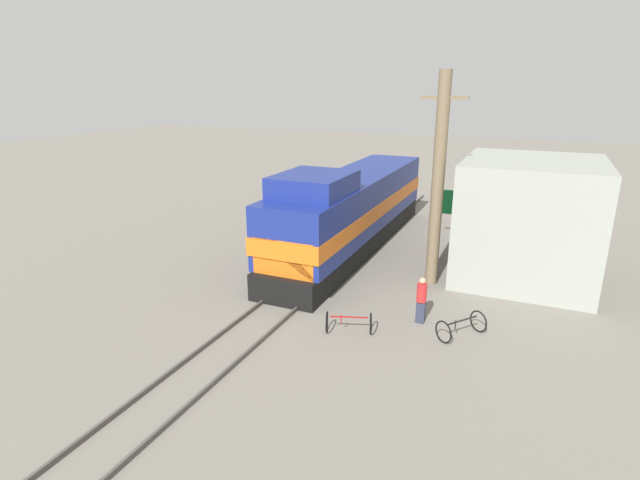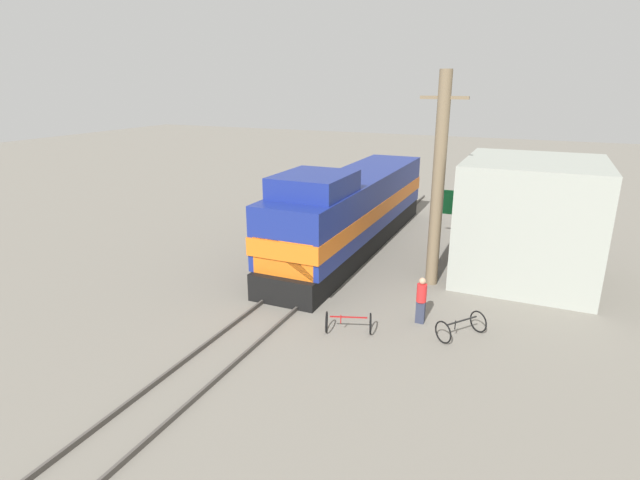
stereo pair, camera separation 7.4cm
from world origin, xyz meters
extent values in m
plane|color=slate|center=(0.00, 0.00, 0.00)|extent=(120.00, 120.00, 0.00)
cube|color=#4C4742|center=(-0.72, 0.00, 0.07)|extent=(0.08, 32.90, 0.15)
cube|color=#4C4742|center=(0.72, 0.00, 0.07)|extent=(0.08, 32.90, 0.15)
cube|color=black|center=(0.00, 3.69, 0.53)|extent=(2.69, 15.50, 1.06)
cube|color=navy|center=(0.00, 3.69, 2.34)|extent=(2.93, 14.88, 2.55)
cube|color=orange|center=(0.00, 3.69, 2.08)|extent=(2.97, 15.04, 0.70)
cube|color=orange|center=(0.00, -2.67, 1.77)|extent=(2.49, 2.17, 1.40)
cube|color=navy|center=(0.00, -0.96, 4.04)|extent=(2.75, 3.41, 0.85)
cylinder|color=#726047|center=(4.62, 0.54, 4.20)|extent=(0.49, 0.49, 8.40)
cube|color=#726047|center=(4.62, 0.54, 7.39)|extent=(1.80, 0.12, 0.12)
cylinder|color=#4C4C4C|center=(6.39, 1.30, 1.08)|extent=(0.05, 0.05, 2.16)
cone|color=#1959B2|center=(6.39, 1.30, 2.05)|extent=(1.94, 1.94, 0.44)
cube|color=#595959|center=(5.35, 3.31, 1.15)|extent=(0.12, 0.12, 2.30)
cube|color=#198C3F|center=(5.35, 3.31, 2.84)|extent=(1.90, 0.08, 1.08)
sphere|color=#236028|center=(6.07, 1.52, 0.56)|extent=(1.12, 1.12, 1.12)
cube|color=#2D3347|center=(5.04, -3.17, 0.40)|extent=(0.30, 0.20, 0.80)
cylinder|color=red|center=(5.04, -3.17, 1.12)|extent=(0.34, 0.34, 0.63)
sphere|color=tan|center=(5.04, -3.17, 1.55)|extent=(0.23, 0.23, 0.23)
torus|color=black|center=(6.02, -4.26, 0.37)|extent=(0.62, 0.49, 0.74)
torus|color=black|center=(6.94, -3.05, 0.37)|extent=(0.62, 0.49, 0.74)
cube|color=black|center=(6.48, -3.65, 0.59)|extent=(0.82, 1.06, 0.04)
cylinder|color=black|center=(6.32, -3.87, 0.50)|extent=(0.04, 0.04, 0.31)
torus|color=black|center=(2.35, -5.11, 0.36)|extent=(0.29, 0.69, 0.72)
torus|color=black|center=(3.72, -4.62, 0.36)|extent=(0.29, 0.69, 0.72)
cube|color=#A51919|center=(3.04, -4.86, 0.57)|extent=(1.17, 0.45, 0.04)
cylinder|color=#A51919|center=(2.80, -4.95, 0.48)|extent=(0.04, 0.04, 0.30)
cube|color=#999E93|center=(8.01, 2.99, 2.48)|extent=(5.37, 5.93, 4.97)
camera|label=1|loc=(8.18, -18.83, 7.95)|focal=28.00mm
camera|label=2|loc=(8.25, -18.80, 7.95)|focal=28.00mm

